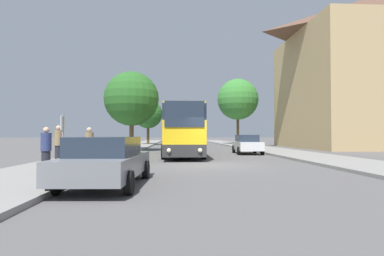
{
  "coord_description": "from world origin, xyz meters",
  "views": [
    {
      "loc": [
        -1.97,
        -14.91,
        1.52
      ],
      "look_at": [
        -0.26,
        14.79,
        2.19
      ],
      "focal_mm": 28.0,
      "sensor_mm": 36.0,
      "label": 1
    }
  ],
  "objects_px": {
    "bus_middle": "(181,132)",
    "pedestrian_walking_back": "(89,147)",
    "tree_right_near": "(238,99)",
    "tree_left_near": "(132,99)",
    "bus_stop_sign": "(63,134)",
    "parked_car_left_curb": "(107,160)",
    "parked_car_right_near": "(247,144)",
    "pedestrian_waiting_far": "(58,144)",
    "pedestrian_waiting_near": "(46,150)",
    "tree_left_far": "(148,114)",
    "bus_front": "(183,131)"
  },
  "relations": [
    {
      "from": "bus_middle",
      "to": "tree_right_near",
      "type": "height_order",
      "value": "tree_right_near"
    },
    {
      "from": "parked_car_left_curb",
      "to": "tree_right_near",
      "type": "height_order",
      "value": "tree_right_near"
    },
    {
      "from": "tree_left_far",
      "to": "parked_car_right_near",
      "type": "bearing_deg",
      "value": -65.16
    },
    {
      "from": "bus_stop_sign",
      "to": "tree_left_far",
      "type": "relative_size",
      "value": 0.34
    },
    {
      "from": "pedestrian_walking_back",
      "to": "tree_right_near",
      "type": "distance_m",
      "value": 34.12
    },
    {
      "from": "bus_middle",
      "to": "pedestrian_walking_back",
      "type": "height_order",
      "value": "bus_middle"
    },
    {
      "from": "parked_car_right_near",
      "to": "pedestrian_waiting_near",
      "type": "height_order",
      "value": "pedestrian_waiting_near"
    },
    {
      "from": "bus_front",
      "to": "tree_left_far",
      "type": "relative_size",
      "value": 1.59
    },
    {
      "from": "bus_front",
      "to": "parked_car_left_curb",
      "type": "height_order",
      "value": "bus_front"
    },
    {
      "from": "bus_stop_sign",
      "to": "pedestrian_walking_back",
      "type": "relative_size",
      "value": 1.31
    },
    {
      "from": "parked_car_right_near",
      "to": "parked_car_left_curb",
      "type": "bearing_deg",
      "value": 64.27
    },
    {
      "from": "pedestrian_waiting_near",
      "to": "tree_left_near",
      "type": "xyz_separation_m",
      "value": [
        0.64,
        16.82,
        3.85
      ]
    },
    {
      "from": "pedestrian_walking_back",
      "to": "tree_left_far",
      "type": "xyz_separation_m",
      "value": [
        -0.27,
        31.3,
        3.54
      ]
    },
    {
      "from": "bus_middle",
      "to": "tree_left_near",
      "type": "bearing_deg",
      "value": -116.97
    },
    {
      "from": "bus_middle",
      "to": "tree_right_near",
      "type": "relative_size",
      "value": 1.23
    },
    {
      "from": "tree_left_near",
      "to": "pedestrian_waiting_near",
      "type": "bearing_deg",
      "value": -92.17
    },
    {
      "from": "parked_car_left_curb",
      "to": "tree_left_near",
      "type": "bearing_deg",
      "value": 98.98
    },
    {
      "from": "parked_car_right_near",
      "to": "tree_left_far",
      "type": "height_order",
      "value": "tree_left_far"
    },
    {
      "from": "pedestrian_waiting_near",
      "to": "tree_right_near",
      "type": "relative_size",
      "value": 0.17
    },
    {
      "from": "bus_front",
      "to": "pedestrian_waiting_near",
      "type": "relative_size",
      "value": 6.29
    },
    {
      "from": "bus_front",
      "to": "tree_left_near",
      "type": "distance_m",
      "value": 8.43
    },
    {
      "from": "tree_right_near",
      "to": "bus_front",
      "type": "bearing_deg",
      "value": -111.3
    },
    {
      "from": "bus_middle",
      "to": "parked_car_left_curb",
      "type": "relative_size",
      "value": 2.52
    },
    {
      "from": "pedestrian_waiting_near",
      "to": "pedestrian_walking_back",
      "type": "relative_size",
      "value": 0.98
    },
    {
      "from": "bus_front",
      "to": "bus_stop_sign",
      "type": "distance_m",
      "value": 10.12
    },
    {
      "from": "parked_car_left_curb",
      "to": "tree_right_near",
      "type": "relative_size",
      "value": 0.49
    },
    {
      "from": "parked_car_left_curb",
      "to": "pedestrian_waiting_far",
      "type": "relative_size",
      "value": 2.6
    },
    {
      "from": "tree_left_far",
      "to": "pedestrian_waiting_near",
      "type": "bearing_deg",
      "value": -91.18
    },
    {
      "from": "parked_car_left_curb",
      "to": "bus_stop_sign",
      "type": "height_order",
      "value": "bus_stop_sign"
    },
    {
      "from": "pedestrian_walking_back",
      "to": "pedestrian_waiting_near",
      "type": "bearing_deg",
      "value": 97.82
    },
    {
      "from": "bus_middle",
      "to": "bus_front",
      "type": "bearing_deg",
      "value": -88.81
    },
    {
      "from": "bus_stop_sign",
      "to": "pedestrian_waiting_far",
      "type": "relative_size",
      "value": 1.22
    },
    {
      "from": "bus_middle",
      "to": "tree_left_near",
      "type": "xyz_separation_m",
      "value": [
        -4.81,
        -8.65,
        2.98
      ]
    },
    {
      "from": "bus_front",
      "to": "pedestrian_walking_back",
      "type": "height_order",
      "value": "bus_front"
    },
    {
      "from": "pedestrian_waiting_near",
      "to": "tree_left_far",
      "type": "relative_size",
      "value": 0.25
    },
    {
      "from": "pedestrian_waiting_far",
      "to": "pedestrian_walking_back",
      "type": "height_order",
      "value": "pedestrian_waiting_far"
    },
    {
      "from": "tree_right_near",
      "to": "tree_left_near",
      "type": "bearing_deg",
      "value": -129.58
    },
    {
      "from": "bus_middle",
      "to": "tree_right_near",
      "type": "xyz_separation_m",
      "value": [
        8.57,
        7.53,
        4.93
      ]
    },
    {
      "from": "tree_left_far",
      "to": "tree_left_near",
      "type": "bearing_deg",
      "value": -90.17
    },
    {
      "from": "parked_car_left_curb",
      "to": "parked_car_right_near",
      "type": "relative_size",
      "value": 1.15
    },
    {
      "from": "pedestrian_walking_back",
      "to": "tree_right_near",
      "type": "height_order",
      "value": "tree_right_near"
    },
    {
      "from": "parked_car_right_near",
      "to": "pedestrian_walking_back",
      "type": "xyz_separation_m",
      "value": [
        -9.41,
        -10.38,
        0.22
      ]
    },
    {
      "from": "parked_car_left_curb",
      "to": "pedestrian_waiting_far",
      "type": "xyz_separation_m",
      "value": [
        -3.45,
        5.34,
        0.31
      ]
    },
    {
      "from": "bus_middle",
      "to": "pedestrian_walking_back",
      "type": "distance_m",
      "value": 23.89
    },
    {
      "from": "tree_left_far",
      "to": "tree_right_near",
      "type": "relative_size",
      "value": 0.67
    },
    {
      "from": "pedestrian_waiting_far",
      "to": "tree_right_near",
      "type": "relative_size",
      "value": 0.19
    },
    {
      "from": "pedestrian_waiting_near",
      "to": "tree_left_far",
      "type": "height_order",
      "value": "tree_left_far"
    },
    {
      "from": "bus_stop_sign",
      "to": "pedestrian_walking_back",
      "type": "bearing_deg",
      "value": 13.27
    },
    {
      "from": "bus_stop_sign",
      "to": "tree_right_near",
      "type": "relative_size",
      "value": 0.23
    },
    {
      "from": "parked_car_left_curb",
      "to": "tree_left_near",
      "type": "relative_size",
      "value": 0.65
    }
  ]
}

